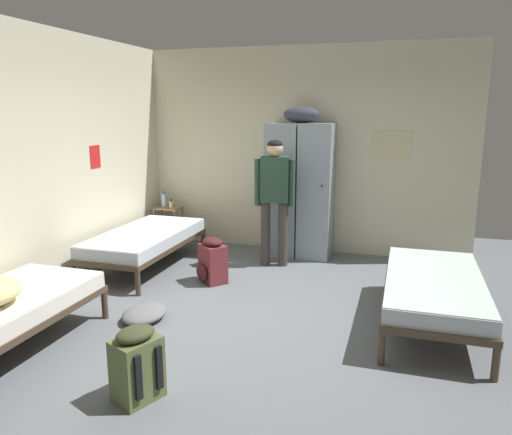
{
  "coord_description": "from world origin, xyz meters",
  "views": [
    {
      "loc": [
        1.42,
        -4.37,
        2.02
      ],
      "look_at": [
        0.0,
        0.25,
        0.95
      ],
      "focal_mm": 34.13,
      "sensor_mm": 36.0,
      "label": 1
    }
  ],
  "objects": [
    {
      "name": "backpack_olive",
      "position": [
        -0.31,
        -1.63,
        0.26
      ],
      "size": [
        0.4,
        0.39,
        0.55
      ],
      "color": "#566038",
      "rests_on": "ground_plane"
    },
    {
      "name": "clothes_pile_grey",
      "position": [
        -0.94,
        -0.43,
        0.06
      ],
      "size": [
        0.41,
        0.51,
        0.13
      ],
      "color": "slate",
      "rests_on": "ground_plane"
    },
    {
      "name": "bed_right",
      "position": [
        1.75,
        0.28,
        0.38
      ],
      "size": [
        0.9,
        1.9,
        0.49
      ],
      "color": "#473828",
      "rests_on": "ground_plane"
    },
    {
      "name": "shelf_unit",
      "position": [
        -2.0,
        2.19,
        0.35
      ],
      "size": [
        0.38,
        0.3,
        0.57
      ],
      "color": "#99704C",
      "rests_on": "ground_plane"
    },
    {
      "name": "ground_plane",
      "position": [
        0.0,
        0.0,
        0.0
      ],
      "size": [
        7.9,
        7.9,
        0.0
      ],
      "primitive_type": "plane",
      "color": "slate"
    },
    {
      "name": "room_backdrop",
      "position": [
        -1.19,
        1.22,
        1.45
      ],
      "size": [
        4.72,
        5.0,
        2.9
      ],
      "color": "beige",
      "rests_on": "ground_plane"
    },
    {
      "name": "backpack_maroon",
      "position": [
        -0.71,
        0.76,
        0.26
      ],
      "size": [
        0.41,
        0.42,
        0.55
      ],
      "color": "maroon",
      "rests_on": "ground_plane"
    },
    {
      "name": "lotion_bottle",
      "position": [
        -1.93,
        2.15,
        0.63
      ],
      "size": [
        0.06,
        0.06,
        0.14
      ],
      "color": "beige",
      "rests_on": "shelf_unit"
    },
    {
      "name": "person_traveler",
      "position": [
        -0.17,
        1.62,
        1.0
      ],
      "size": [
        0.51,
        0.27,
        1.65
      ],
      "color": "#3D3833",
      "rests_on": "ground_plane"
    },
    {
      "name": "water_bottle",
      "position": [
        -2.08,
        2.21,
        0.68
      ],
      "size": [
        0.07,
        0.07,
        0.24
      ],
      "color": "#B2DBEA",
      "rests_on": "shelf_unit"
    },
    {
      "name": "bed_left_rear",
      "position": [
        -1.75,
        1.04,
        0.38
      ],
      "size": [
        0.9,
        1.9,
        0.49
      ],
      "color": "#473828",
      "rests_on": "ground_plane"
    },
    {
      "name": "locker_bank",
      "position": [
        0.04,
        2.19,
        0.97
      ],
      "size": [
        0.9,
        0.55,
        2.07
      ],
      "color": "#8C99A3",
      "rests_on": "ground_plane"
    }
  ]
}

